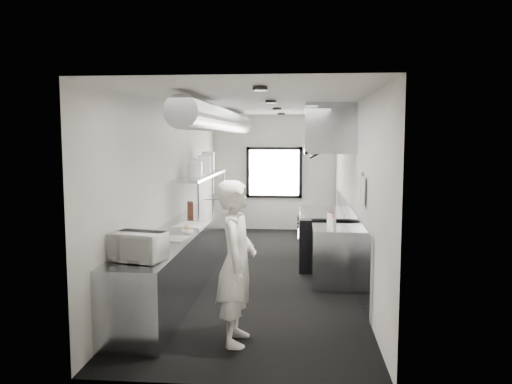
% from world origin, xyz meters
% --- Properties ---
extents(floor, '(3.00, 8.00, 0.01)m').
position_xyz_m(floor, '(0.00, 0.00, 0.00)').
color(floor, black).
rests_on(floor, ground).
extents(ceiling, '(3.00, 8.00, 0.01)m').
position_xyz_m(ceiling, '(0.00, 0.00, 2.80)').
color(ceiling, beige).
rests_on(ceiling, wall_back).
extents(wall_back, '(3.00, 0.02, 2.80)m').
position_xyz_m(wall_back, '(0.00, 4.00, 1.40)').
color(wall_back, silver).
rests_on(wall_back, floor).
extents(wall_front, '(3.00, 0.02, 2.80)m').
position_xyz_m(wall_front, '(0.00, -4.00, 1.40)').
color(wall_front, silver).
rests_on(wall_front, floor).
extents(wall_left, '(0.02, 8.00, 2.80)m').
position_xyz_m(wall_left, '(-1.50, 0.00, 1.40)').
color(wall_left, silver).
rests_on(wall_left, floor).
extents(wall_right, '(0.02, 8.00, 2.80)m').
position_xyz_m(wall_right, '(1.50, 0.00, 1.40)').
color(wall_right, silver).
rests_on(wall_right, floor).
extents(wall_cladding, '(0.03, 5.50, 1.10)m').
position_xyz_m(wall_cladding, '(1.48, 0.30, 0.55)').
color(wall_cladding, '#9A9FA8').
rests_on(wall_cladding, wall_right).
extents(hvac_duct, '(0.40, 6.40, 0.40)m').
position_xyz_m(hvac_duct, '(-0.70, 0.40, 2.55)').
color(hvac_duct, gray).
rests_on(hvac_duct, ceiling).
extents(service_window, '(1.36, 0.05, 1.25)m').
position_xyz_m(service_window, '(0.00, 3.96, 1.40)').
color(service_window, white).
rests_on(service_window, wall_back).
extents(exhaust_hood, '(0.81, 2.20, 0.88)m').
position_xyz_m(exhaust_hood, '(1.10, 0.70, 2.39)').
color(exhaust_hood, '#9A9FA8').
rests_on(exhaust_hood, ceiling).
extents(prep_counter, '(0.70, 6.00, 0.90)m').
position_xyz_m(prep_counter, '(-1.15, -0.50, 0.45)').
color(prep_counter, '#9A9FA8').
rests_on(prep_counter, floor).
extents(pass_shelf, '(0.45, 3.00, 0.68)m').
position_xyz_m(pass_shelf, '(-1.19, 1.00, 1.54)').
color(pass_shelf, '#9A9FA8').
rests_on(pass_shelf, prep_counter).
extents(range, '(0.88, 1.60, 0.94)m').
position_xyz_m(range, '(1.04, 0.70, 0.47)').
color(range, black).
rests_on(range, floor).
extents(bottle_station, '(0.65, 0.80, 0.90)m').
position_xyz_m(bottle_station, '(1.15, -0.70, 0.45)').
color(bottle_station, '#9A9FA8').
rests_on(bottle_station, floor).
extents(far_work_table, '(0.70, 1.20, 0.90)m').
position_xyz_m(far_work_table, '(-1.15, 3.20, 0.45)').
color(far_work_table, '#9A9FA8').
rests_on(far_work_table, floor).
extents(notice_sheet_a, '(0.02, 0.28, 0.38)m').
position_xyz_m(notice_sheet_a, '(1.47, -1.20, 1.60)').
color(notice_sheet_a, silver).
rests_on(notice_sheet_a, wall_right).
extents(notice_sheet_b, '(0.02, 0.28, 0.38)m').
position_xyz_m(notice_sheet_b, '(1.47, -1.55, 1.55)').
color(notice_sheet_b, silver).
rests_on(notice_sheet_b, wall_right).
extents(line_cook, '(0.44, 0.66, 1.80)m').
position_xyz_m(line_cook, '(-0.06, -2.99, 0.90)').
color(line_cook, silver).
rests_on(line_cook, floor).
extents(microwave, '(0.60, 0.51, 0.32)m').
position_xyz_m(microwave, '(-1.15, -2.99, 1.06)').
color(microwave, silver).
rests_on(microwave, prep_counter).
extents(deli_tub_a, '(0.17, 0.17, 0.10)m').
position_xyz_m(deli_tub_a, '(-1.35, -2.68, 0.95)').
color(deli_tub_a, silver).
rests_on(deli_tub_a, prep_counter).
extents(deli_tub_b, '(0.13, 0.13, 0.09)m').
position_xyz_m(deli_tub_b, '(-1.26, -2.34, 0.95)').
color(deli_tub_b, silver).
rests_on(deli_tub_b, prep_counter).
extents(newspaper, '(0.38, 0.44, 0.01)m').
position_xyz_m(newspaper, '(-1.04, -1.77, 0.90)').
color(newspaper, silver).
rests_on(newspaper, prep_counter).
extents(small_plate, '(0.23, 0.23, 0.02)m').
position_xyz_m(small_plate, '(-1.00, -1.20, 0.91)').
color(small_plate, white).
rests_on(small_plate, prep_counter).
extents(pastry, '(0.08, 0.08, 0.08)m').
position_xyz_m(pastry, '(-1.00, -1.20, 0.96)').
color(pastry, tan).
rests_on(pastry, small_plate).
extents(cutting_board, '(0.49, 0.61, 0.02)m').
position_xyz_m(cutting_board, '(-1.05, -0.70, 0.91)').
color(cutting_board, silver).
rests_on(cutting_board, prep_counter).
extents(knife_block, '(0.15, 0.22, 0.22)m').
position_xyz_m(knife_block, '(-1.30, 0.38, 1.01)').
color(knife_block, brown).
rests_on(knife_block, prep_counter).
extents(plate_stack_a, '(0.30, 0.30, 0.27)m').
position_xyz_m(plate_stack_a, '(-1.20, 0.38, 1.71)').
color(plate_stack_a, white).
rests_on(plate_stack_a, pass_shelf).
extents(plate_stack_b, '(0.33, 0.33, 0.32)m').
position_xyz_m(plate_stack_b, '(-1.17, 0.62, 1.73)').
color(plate_stack_b, white).
rests_on(plate_stack_b, pass_shelf).
extents(plate_stack_c, '(0.31, 0.31, 0.34)m').
position_xyz_m(plate_stack_c, '(-1.20, 1.19, 1.74)').
color(plate_stack_c, white).
rests_on(plate_stack_c, pass_shelf).
extents(plate_stack_d, '(0.32, 0.32, 0.40)m').
position_xyz_m(plate_stack_d, '(-1.23, 1.78, 1.77)').
color(plate_stack_d, white).
rests_on(plate_stack_d, pass_shelf).
extents(squeeze_bottle_a, '(0.07, 0.07, 0.18)m').
position_xyz_m(squeeze_bottle_a, '(1.13, -0.96, 0.99)').
color(squeeze_bottle_a, silver).
rests_on(squeeze_bottle_a, bottle_station).
extents(squeeze_bottle_b, '(0.08, 0.08, 0.19)m').
position_xyz_m(squeeze_bottle_b, '(1.11, -0.90, 0.99)').
color(squeeze_bottle_b, silver).
rests_on(squeeze_bottle_b, bottle_station).
extents(squeeze_bottle_c, '(0.09, 0.09, 0.20)m').
position_xyz_m(squeeze_bottle_c, '(1.11, -0.68, 1.00)').
color(squeeze_bottle_c, silver).
rests_on(squeeze_bottle_c, bottle_station).
extents(squeeze_bottle_d, '(0.07, 0.07, 0.19)m').
position_xyz_m(squeeze_bottle_d, '(1.09, -0.58, 1.00)').
color(squeeze_bottle_d, silver).
rests_on(squeeze_bottle_d, bottle_station).
extents(squeeze_bottle_e, '(0.07, 0.07, 0.18)m').
position_xyz_m(squeeze_bottle_e, '(1.08, -0.43, 0.99)').
color(squeeze_bottle_e, silver).
rests_on(squeeze_bottle_e, bottle_station).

